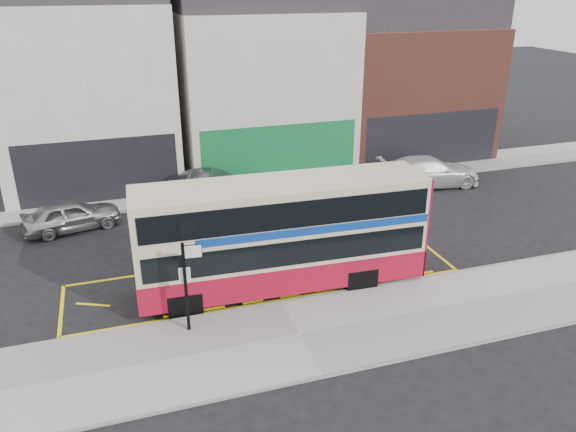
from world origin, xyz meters
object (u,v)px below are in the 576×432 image
object	(u,v)px
car_grey	(213,188)
double_decker_bus	(283,234)
car_silver	(72,215)
bus_stop_post	(187,278)
street_tree_right	(318,106)
car_white	(429,172)

from	to	relation	value
car_grey	double_decker_bus	bearing A→B (deg)	-157.35
car_silver	car_grey	xyz separation A→B (m)	(6.44, 1.26, 0.07)
double_decker_bus	car_silver	xyz separation A→B (m)	(-7.22, 7.48, -1.39)
bus_stop_post	car_grey	size ratio (longest dim) A/B	0.64
street_tree_right	double_decker_bus	bearing A→B (deg)	-115.87
car_silver	car_white	world-z (taller)	car_white
bus_stop_post	car_grey	distance (m)	10.95
bus_stop_post	car_grey	bearing A→B (deg)	80.86
car_white	car_grey	bearing A→B (deg)	90.76
double_decker_bus	bus_stop_post	xyz separation A→B (m)	(-3.54, -1.80, -0.16)
bus_stop_post	street_tree_right	distance (m)	16.08
double_decker_bus	bus_stop_post	distance (m)	3.97
double_decker_bus	street_tree_right	world-z (taller)	street_tree_right
double_decker_bus	car_grey	bearing A→B (deg)	97.47
car_silver	double_decker_bus	bearing A→B (deg)	-148.17
double_decker_bus	street_tree_right	distance (m)	12.75
bus_stop_post	street_tree_right	world-z (taller)	street_tree_right
street_tree_right	bus_stop_post	bearing A→B (deg)	-124.50
double_decker_bus	car_white	bearing A→B (deg)	38.78
car_grey	car_white	xyz separation A→B (m)	(11.19, -1.05, 0.01)
double_decker_bus	bus_stop_post	bearing A→B (deg)	-150.70
double_decker_bus	bus_stop_post	world-z (taller)	double_decker_bus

